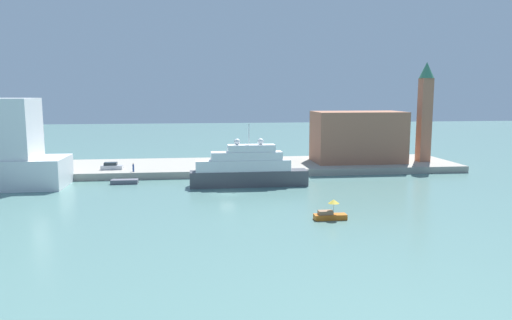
{
  "coord_description": "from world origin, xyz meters",
  "views": [
    {
      "loc": [
        -5.04,
        -83.11,
        17.81
      ],
      "look_at": [
        5.84,
        6.0,
        5.15
      ],
      "focal_mm": 33.61,
      "sensor_mm": 36.0,
      "label": 1
    }
  ],
  "objects_px": {
    "work_barge": "(125,182)",
    "harbor_building": "(358,137)",
    "large_yacht": "(247,169)",
    "person_figure": "(133,168)",
    "parked_car": "(112,166)",
    "small_motorboat": "(330,214)",
    "bell_tower": "(425,108)",
    "mooring_bollard": "(249,168)"
  },
  "relations": [
    {
      "from": "large_yacht",
      "to": "harbor_building",
      "type": "height_order",
      "value": "harbor_building"
    },
    {
      "from": "work_barge",
      "to": "person_figure",
      "type": "height_order",
      "value": "person_figure"
    },
    {
      "from": "parked_car",
      "to": "mooring_bollard",
      "type": "bearing_deg",
      "value": -8.5
    },
    {
      "from": "harbor_building",
      "to": "bell_tower",
      "type": "distance_m",
      "value": 17.25
    },
    {
      "from": "person_figure",
      "to": "small_motorboat",
      "type": "bearing_deg",
      "value": -48.92
    },
    {
      "from": "small_motorboat",
      "to": "work_barge",
      "type": "relative_size",
      "value": 0.89
    },
    {
      "from": "work_barge",
      "to": "harbor_building",
      "type": "xyz_separation_m",
      "value": [
        52.15,
        14.04,
        7.02
      ]
    },
    {
      "from": "work_barge",
      "to": "parked_car",
      "type": "bearing_deg",
      "value": 113.36
    },
    {
      "from": "harbor_building",
      "to": "work_barge",
      "type": "bearing_deg",
      "value": -164.93
    },
    {
      "from": "large_yacht",
      "to": "bell_tower",
      "type": "bearing_deg",
      "value": 22.22
    },
    {
      "from": "person_figure",
      "to": "harbor_building",
      "type": "bearing_deg",
      "value": 9.56
    },
    {
      "from": "bell_tower",
      "to": "parked_car",
      "type": "relative_size",
      "value": 5.27
    },
    {
      "from": "bell_tower",
      "to": "parked_car",
      "type": "xyz_separation_m",
      "value": [
        -71.96,
        -3.66,
        -12.04
      ]
    },
    {
      "from": "work_barge",
      "to": "mooring_bollard",
      "type": "relative_size",
      "value": 7.91
    },
    {
      "from": "harbor_building",
      "to": "bell_tower",
      "type": "bearing_deg",
      "value": -4.2
    },
    {
      "from": "large_yacht",
      "to": "harbor_building",
      "type": "relative_size",
      "value": 1.08
    },
    {
      "from": "work_barge",
      "to": "bell_tower",
      "type": "height_order",
      "value": "bell_tower"
    },
    {
      "from": "work_barge",
      "to": "parked_car",
      "type": "distance_m",
      "value": 10.18
    },
    {
      "from": "person_figure",
      "to": "mooring_bollard",
      "type": "height_order",
      "value": "person_figure"
    },
    {
      "from": "harbor_building",
      "to": "person_figure",
      "type": "xyz_separation_m",
      "value": [
        -51.09,
        -8.61,
        -5.12
      ]
    },
    {
      "from": "large_yacht",
      "to": "small_motorboat",
      "type": "distance_m",
      "value": 27.54
    },
    {
      "from": "work_barge",
      "to": "bell_tower",
      "type": "relative_size",
      "value": 0.22
    },
    {
      "from": "bell_tower",
      "to": "mooring_bollard",
      "type": "height_order",
      "value": "bell_tower"
    },
    {
      "from": "harbor_building",
      "to": "large_yacht",
      "type": "bearing_deg",
      "value": -145.88
    },
    {
      "from": "large_yacht",
      "to": "work_barge",
      "type": "bearing_deg",
      "value": 167.73
    },
    {
      "from": "small_motorboat",
      "to": "work_barge",
      "type": "distance_m",
      "value": 45.23
    },
    {
      "from": "large_yacht",
      "to": "harbor_building",
      "type": "bearing_deg",
      "value": 34.12
    },
    {
      "from": "bell_tower",
      "to": "work_barge",
      "type": "bearing_deg",
      "value": -169.27
    },
    {
      "from": "harbor_building",
      "to": "small_motorboat",
      "type": "bearing_deg",
      "value": -113.14
    },
    {
      "from": "work_barge",
      "to": "bell_tower",
      "type": "bearing_deg",
      "value": 10.73
    },
    {
      "from": "harbor_building",
      "to": "mooring_bollard",
      "type": "bearing_deg",
      "value": -161.17
    },
    {
      "from": "large_yacht",
      "to": "small_motorboat",
      "type": "bearing_deg",
      "value": -70.67
    },
    {
      "from": "harbor_building",
      "to": "parked_car",
      "type": "xyz_separation_m",
      "value": [
        -56.13,
        -4.83,
        -5.3
      ]
    },
    {
      "from": "large_yacht",
      "to": "bell_tower",
      "type": "xyz_separation_m",
      "value": [
        44.19,
        18.05,
        10.95
      ]
    },
    {
      "from": "parked_car",
      "to": "mooring_bollard",
      "type": "relative_size",
      "value": 6.79
    },
    {
      "from": "parked_car",
      "to": "person_figure",
      "type": "xyz_separation_m",
      "value": [
        5.04,
        -3.78,
        0.18
      ]
    },
    {
      "from": "work_barge",
      "to": "bell_tower",
      "type": "distance_m",
      "value": 70.55
    },
    {
      "from": "small_motorboat",
      "to": "work_barge",
      "type": "bearing_deg",
      "value": 136.62
    },
    {
      "from": "parked_car",
      "to": "work_barge",
      "type": "bearing_deg",
      "value": -66.64
    },
    {
      "from": "small_motorboat",
      "to": "person_figure",
      "type": "xyz_separation_m",
      "value": [
        -31.81,
        36.49,
        1.46
      ]
    },
    {
      "from": "bell_tower",
      "to": "small_motorboat",
      "type": "bearing_deg",
      "value": -128.63
    },
    {
      "from": "harbor_building",
      "to": "mooring_bollard",
      "type": "relative_size",
      "value": 31.84
    }
  ]
}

